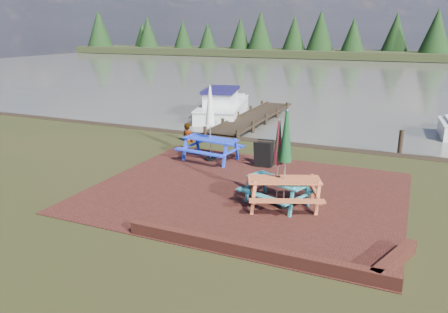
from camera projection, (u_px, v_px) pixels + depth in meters
ground at (233, 204)px, 12.16m from camera, size 120.00×120.00×0.00m
paving at (246, 192)px, 13.04m from camera, size 9.00×7.50×0.02m
brick_wall at (283, 254)px, 9.17m from camera, size 6.21×1.79×0.30m
water at (372, 76)px, 44.65m from camera, size 120.00×60.00×0.02m
far_treeline at (393, 37)px, 69.19m from camera, size 120.00×10.00×8.10m
picnic_table_teal at (277, 176)px, 11.88m from camera, size 2.14×2.03×2.39m
picnic_table_red at (285, 175)px, 11.66m from camera, size 2.44×2.32×2.69m
picnic_table_blue at (210, 135)px, 15.86m from camera, size 2.21×2.02×2.77m
chalkboard at (264, 154)px, 15.19m from camera, size 0.62×0.62×0.96m
jetty at (254, 117)px, 23.38m from camera, size 1.76×9.08×1.00m
boat_jetty at (223, 107)px, 24.97m from camera, size 3.66×6.72×1.85m
person at (188, 123)px, 18.57m from camera, size 0.69×0.56×1.64m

